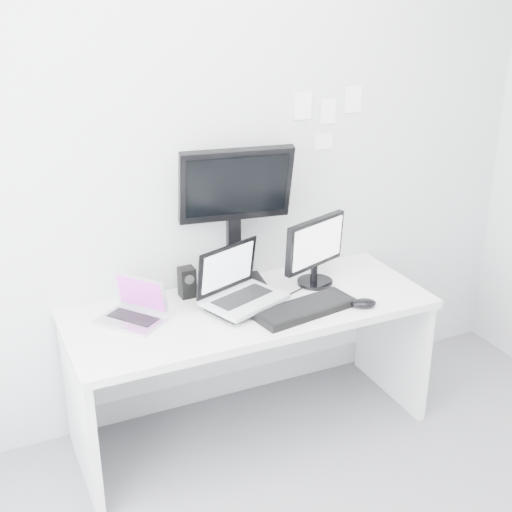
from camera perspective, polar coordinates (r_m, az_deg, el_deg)
name	(u,v)px	position (r m, az deg, el deg)	size (l,w,h in m)	color
back_wall	(222,166)	(3.45, -2.89, 7.47)	(3.60, 3.60, 0.00)	#B8BABD
desk	(251,370)	(3.55, -0.43, -9.45)	(1.80, 0.70, 0.73)	silver
macbook	(130,301)	(3.23, -10.46, -3.71)	(0.29, 0.22, 0.22)	#B6B6BA
speaker	(187,282)	(3.46, -5.76, -2.19)	(0.08, 0.08, 0.16)	black
dell_laptop	(244,279)	(3.29, -0.98, -1.90)	(0.37, 0.29, 0.31)	#B8BAC0
rear_monitor	(235,216)	(3.45, -1.76, 3.33)	(0.56, 0.20, 0.77)	black
samsung_monitor	(316,251)	(3.55, 5.03, 0.44)	(0.41, 0.19, 0.37)	black
keyboard	(305,309)	(3.31, 4.13, -4.41)	(0.51, 0.18, 0.03)	black
mouse	(364,303)	(3.39, 8.95, -3.90)	(0.13, 0.08, 0.04)	black
wall_note_0	(303,106)	(3.58, 3.92, 12.40)	(0.10, 0.00, 0.14)	white
wall_note_1	(328,111)	(3.66, 6.02, 11.91)	(0.09, 0.00, 0.13)	white
wall_note_2	(353,99)	(3.73, 8.10, 12.79)	(0.10, 0.00, 0.14)	white
wall_note_3	(324,142)	(3.68, 5.65, 9.45)	(0.11, 0.00, 0.08)	white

